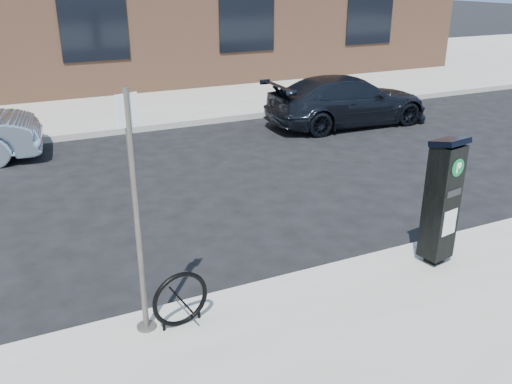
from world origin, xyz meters
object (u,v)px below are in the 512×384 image
car_dark (348,101)px  parking_kiosk (442,200)px  sign_pole (137,219)px  bike_rack (181,299)px

car_dark → parking_kiosk: bearing=156.1°
sign_pole → parking_kiosk: bearing=-21.6°
bike_rack → car_dark: size_ratio=0.15×
parking_kiosk → car_dark: size_ratio=0.39×
sign_pole → bike_rack: (0.37, -0.10, -0.98)m
bike_rack → sign_pole: bearing=157.5°
parking_kiosk → sign_pole: sign_pole is taller
parking_kiosk → sign_pole: 3.88m
sign_pole → car_dark: 9.81m
sign_pole → car_dark: size_ratio=0.59×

